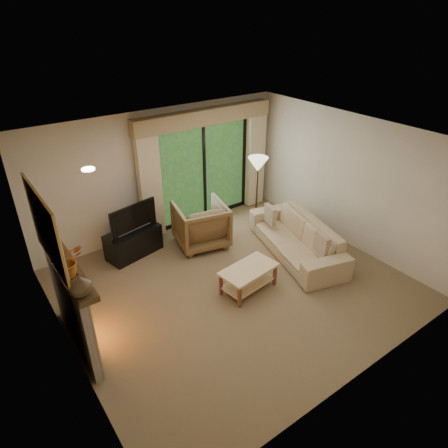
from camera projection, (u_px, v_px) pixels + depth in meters
floor at (234, 286)px, 6.99m from camera, size 5.50×5.50×0.00m
ceiling at (236, 141)px, 5.72m from camera, size 5.50×5.50×0.00m
wall_back at (161, 173)px, 8.13m from camera, size 5.00×0.00×5.00m
wall_front at (366, 305)px, 4.58m from camera, size 5.00×0.00×5.00m
wall_left at (58, 282)px, 4.96m from camera, size 0.00×5.00×5.00m
wall_right at (348, 181)px, 7.75m from camera, size 0.00×5.00×5.00m
fireplace at (72, 308)px, 5.46m from camera, size 0.24×1.70×1.37m
mirror at (46, 230)px, 4.80m from camera, size 0.07×1.45×1.02m
sliding_door at (204, 172)px, 8.70m from camera, size 2.26×0.10×2.16m
curtain_left at (150, 184)px, 7.89m from camera, size 0.45×0.18×2.35m
curtain_right at (255, 157)px, 9.26m from camera, size 0.45×0.18×2.35m
cornice at (205, 117)px, 8.04m from camera, size 3.20×0.24×0.32m
media_console at (134, 242)px, 7.74m from camera, size 1.14×0.69×0.53m
tv at (130, 217)px, 7.48m from camera, size 1.00×0.34×0.57m
armchair at (201, 224)px, 7.98m from camera, size 1.16×1.18×0.91m
sofa at (296, 238)px, 7.73m from camera, size 1.52×2.55×0.70m
pillow_near at (322, 244)px, 7.09m from camera, size 0.19×0.39×0.38m
pillow_far at (270, 215)px, 8.07m from camera, size 0.19×0.39×0.37m
coffee_table at (248, 279)px, 6.79m from camera, size 1.04×0.66×0.44m
floor_lamp at (257, 192)px, 8.52m from camera, size 0.51×0.51×1.57m
vase at (79, 284)px, 4.57m from camera, size 0.29×0.29×0.28m
branches at (66, 260)px, 4.86m from camera, size 0.43×0.39×0.44m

